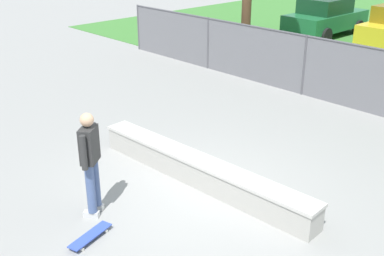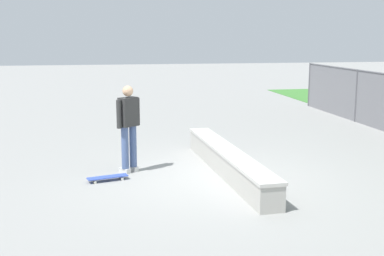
% 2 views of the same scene
% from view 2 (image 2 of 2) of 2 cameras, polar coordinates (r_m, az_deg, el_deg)
% --- Properties ---
extents(ground_plane, '(80.00, 80.00, 0.00)m').
position_cam_2_polar(ground_plane, '(10.16, 1.59, -5.75)').
color(ground_plane, gray).
extents(concrete_ledge, '(5.00, 0.72, 0.51)m').
position_cam_2_polar(concrete_ledge, '(10.48, 4.05, -3.80)').
color(concrete_ledge, '#A8A59E').
rests_on(concrete_ledge, ground).
extents(skateboarder, '(0.43, 0.50, 1.82)m').
position_cam_2_polar(skateboarder, '(10.51, -7.19, 0.36)').
color(skateboarder, beige).
rests_on(skateboarder, ground).
extents(skateboard, '(0.40, 0.82, 0.09)m').
position_cam_2_polar(skateboard, '(10.13, -9.52, -5.51)').
color(skateboard, '#334CB2').
rests_on(skateboard, ground).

